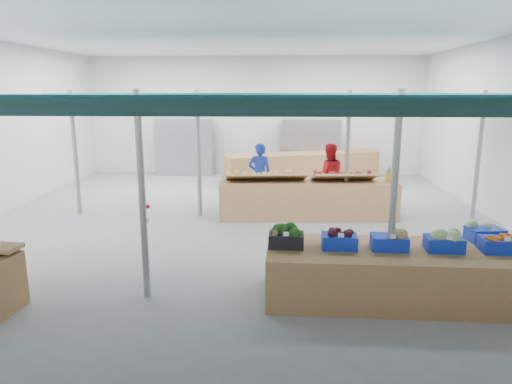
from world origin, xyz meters
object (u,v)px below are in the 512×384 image
(crate_stack, at_px, (429,290))
(vendor_right, at_px, (329,175))
(vendor_left, at_px, (260,175))
(veg_counter, at_px, (402,274))
(fruit_counter, at_px, (308,199))

(crate_stack, distance_m, vendor_right, 5.88)
(crate_stack, xyz_separation_m, vendor_left, (-2.61, 5.80, 0.55))
(veg_counter, relative_size, vendor_left, 2.34)
(crate_stack, bearing_deg, veg_counter, 132.31)
(vendor_right, bearing_deg, veg_counter, 92.57)
(veg_counter, relative_size, fruit_counter, 0.94)
(fruit_counter, xyz_separation_m, crate_stack, (1.41, -4.70, -0.16))
(veg_counter, bearing_deg, vendor_left, 114.06)
(veg_counter, xyz_separation_m, fruit_counter, (-1.12, 4.38, 0.07))
(crate_stack, height_order, vendor_right, vendor_right)
(vendor_right, bearing_deg, vendor_left, -2.88)
(fruit_counter, height_order, crate_stack, fruit_counter)
(veg_counter, height_order, crate_stack, veg_counter)
(veg_counter, xyz_separation_m, vendor_left, (-2.32, 5.48, 0.45))
(vendor_right, bearing_deg, crate_stack, 95.10)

